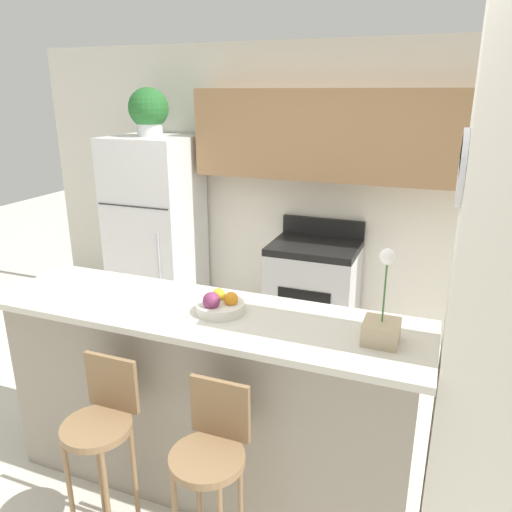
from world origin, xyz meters
TOP-DOWN VIEW (x-y plane):
  - ground_plane at (0.00, 0.00)m, footprint 14.00×14.00m
  - wall_back at (0.14, 2.15)m, footprint 5.60×0.38m
  - pillar_right at (1.33, 0.00)m, footprint 0.38×0.32m
  - counter_bar at (0.00, 0.00)m, footprint 2.29×0.62m
  - refrigerator at (-1.42, 1.82)m, footprint 0.74×0.72m
  - stove_range at (0.11, 1.88)m, footprint 0.74×0.61m
  - bar_stool_left at (-0.28, -0.50)m, footprint 0.33×0.33m
  - bar_stool_right at (0.28, -0.50)m, footprint 0.33×0.33m
  - potted_plant_on_fridge at (-1.42, 1.82)m, footprint 0.35×0.35m
  - orchid_vase at (0.90, -0.02)m, footprint 0.16×0.16m
  - fruit_bowl at (0.10, 0.01)m, footprint 0.25×0.25m

SIDE VIEW (x-z plane):
  - ground_plane at x=0.00m, z-range 0.00..0.00m
  - stove_range at x=0.11m, z-range -0.07..1.00m
  - counter_bar at x=0.00m, z-range 0.01..1.08m
  - bar_stool_left at x=-0.28m, z-range 0.15..1.12m
  - bar_stool_right at x=0.28m, z-range 0.15..1.12m
  - refrigerator at x=-1.42m, z-range 0.00..1.76m
  - fruit_bowl at x=0.10m, z-range 1.06..1.18m
  - orchid_vase at x=0.90m, z-range 0.96..1.39m
  - pillar_right at x=1.33m, z-range 0.01..2.56m
  - wall_back at x=0.14m, z-range 0.22..2.77m
  - potted_plant_on_fridge at x=-1.42m, z-range 1.77..2.19m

